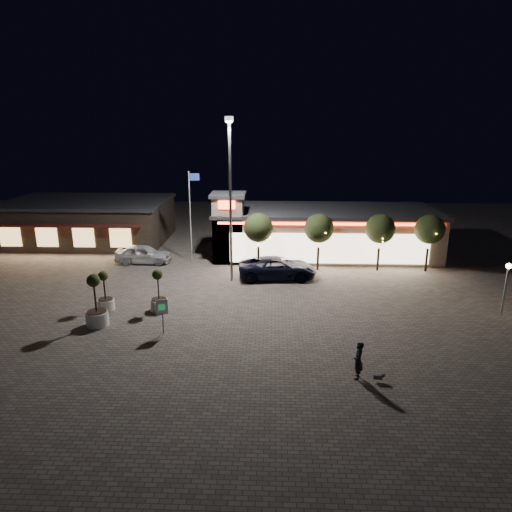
{
  "coord_description": "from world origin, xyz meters",
  "views": [
    {
      "loc": [
        5.21,
        -25.78,
        11.91
      ],
      "look_at": [
        3.99,
        6.0,
        2.61
      ],
      "focal_mm": 32.0,
      "sensor_mm": 36.0,
      "label": 1
    }
  ],
  "objects_px": {
    "white_sedan": "(143,254)",
    "valet_sign": "(162,310)",
    "planter_left": "(105,298)",
    "pedestrian": "(358,361)",
    "planter_mid": "(96,310)",
    "pickup_truck": "(278,268)"
  },
  "relations": [
    {
      "from": "planter_left",
      "to": "valet_sign",
      "type": "bearing_deg",
      "value": -35.81
    },
    {
      "from": "pickup_truck",
      "to": "pedestrian",
      "type": "xyz_separation_m",
      "value": [
        3.77,
        -14.73,
        0.09
      ]
    },
    {
      "from": "white_sedan",
      "to": "valet_sign",
      "type": "bearing_deg",
      "value": -159.17
    },
    {
      "from": "white_sedan",
      "to": "valet_sign",
      "type": "height_order",
      "value": "valet_sign"
    },
    {
      "from": "white_sedan",
      "to": "pedestrian",
      "type": "distance_m",
      "value": 24.07
    },
    {
      "from": "pedestrian",
      "to": "valet_sign",
      "type": "relative_size",
      "value": 0.9
    },
    {
      "from": "pickup_truck",
      "to": "planter_mid",
      "type": "bearing_deg",
      "value": 126.01
    },
    {
      "from": "pickup_truck",
      "to": "planter_left",
      "type": "height_order",
      "value": "planter_left"
    },
    {
      "from": "pickup_truck",
      "to": "pedestrian",
      "type": "height_order",
      "value": "pedestrian"
    },
    {
      "from": "planter_mid",
      "to": "pedestrian",
      "type": "bearing_deg",
      "value": -20.19
    },
    {
      "from": "planter_mid",
      "to": "valet_sign",
      "type": "bearing_deg",
      "value": -11.9
    },
    {
      "from": "white_sedan",
      "to": "planter_left",
      "type": "height_order",
      "value": "planter_left"
    },
    {
      "from": "planter_left",
      "to": "valet_sign",
      "type": "xyz_separation_m",
      "value": [
        4.6,
        -3.32,
        0.64
      ]
    },
    {
      "from": "pedestrian",
      "to": "planter_left",
      "type": "height_order",
      "value": "planter_left"
    },
    {
      "from": "pedestrian",
      "to": "planter_mid",
      "type": "height_order",
      "value": "planter_mid"
    },
    {
      "from": "valet_sign",
      "to": "planter_left",
      "type": "bearing_deg",
      "value": 144.19
    },
    {
      "from": "valet_sign",
      "to": "planter_mid",
      "type": "bearing_deg",
      "value": 168.1
    },
    {
      "from": "pedestrian",
      "to": "pickup_truck",
      "type": "bearing_deg",
      "value": -153.21
    },
    {
      "from": "pickup_truck",
      "to": "planter_left",
      "type": "relative_size",
      "value": 2.28
    },
    {
      "from": "planter_left",
      "to": "planter_mid",
      "type": "relative_size",
      "value": 0.82
    },
    {
      "from": "white_sedan",
      "to": "valet_sign",
      "type": "relative_size",
      "value": 2.29
    },
    {
      "from": "planter_left",
      "to": "valet_sign",
      "type": "height_order",
      "value": "planter_left"
    }
  ]
}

